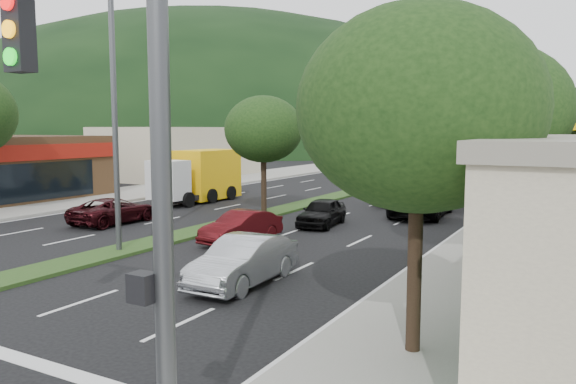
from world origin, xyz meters
The scene contains 25 objects.
sidewalk_right centered at (12.50, 25.00, 0.07)m, with size 5.00×90.00×0.15m, color gray.
sidewalk_left centered at (-13.00, 25.00, 0.07)m, with size 6.00×90.00×0.15m, color gray.
median centered at (0.00, 28.00, 0.06)m, with size 1.60×56.00×0.12m, color #1B3613.
traffic_signal centered at (9.03, -1.54, 4.65)m, with size 6.12×0.40×7.00m.
bldg_left_far centered at (-19.00, 34.00, 2.30)m, with size 9.00×14.00×4.60m, color beige.
hill_far centered at (-80.00, 110.00, 0.00)m, with size 176.00×132.00×82.00m, color black.
tree_r_a centered at (12.00, 4.00, 4.82)m, with size 4.60×4.60×6.63m.
tree_r_b centered at (12.00, 12.00, 5.04)m, with size 4.80×4.80×6.94m.
tree_r_c centered at (12.00, 20.00, 4.75)m, with size 4.40×4.40×6.48m.
tree_r_d centered at (12.00, 30.00, 5.18)m, with size 5.00×5.00×7.17m.
tree_r_e centered at (12.00, 40.00, 4.89)m, with size 4.60×4.60×6.71m.
tree_med_near centered at (0.00, 18.00, 4.43)m, with size 4.00×4.00×6.02m.
tree_med_far centered at (0.00, 44.00, 5.01)m, with size 4.80×4.80×6.94m.
streetlight_near centered at (0.21, 8.00, 5.58)m, with size 2.60×0.25×10.00m.
streetlight_mid centered at (0.21, 33.00, 5.58)m, with size 2.60×0.25×10.00m.
sedan_silver centered at (6.24, 6.71, 0.69)m, with size 1.47×4.20×1.38m, color #B4B6BC.
suv_maroon centered at (-4.94, 12.50, 0.61)m, with size 2.03×4.40×1.22m, color black.
car_queue_a centered at (3.94, 16.68, 0.64)m, with size 1.50×3.73×1.27m, color black.
car_queue_b centered at (4.98, 26.68, 0.59)m, with size 1.67×4.10×1.19m, color #525258.
car_queue_c centered at (2.84, 11.68, 0.62)m, with size 1.31×3.76×1.24m, color #480C0F.
car_queue_d centered at (7.14, 21.68, 0.76)m, with size 2.51×5.45×1.52m, color black.
car_queue_e centered at (1.90, 31.68, 0.70)m, with size 1.65×4.10×1.40m, color #4E4E53.
car_queue_f centered at (8.49, 36.68, 0.61)m, with size 1.72×4.23×1.23m, color black.
box_truck centered at (-6.40, 20.93, 1.49)m, with size 2.64×6.45×3.15m.
motorhome centered at (5.76, 27.87, 2.02)m, with size 3.94×10.11×3.79m.
Camera 1 is at (15.00, -6.42, 4.45)m, focal length 35.00 mm.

